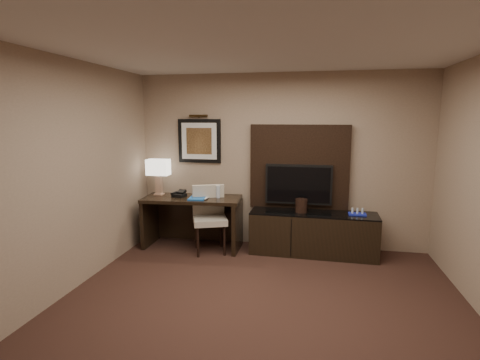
% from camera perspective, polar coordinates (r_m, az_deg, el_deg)
% --- Properties ---
extents(floor, '(4.50, 5.00, 0.01)m').
position_cam_1_polar(floor, '(3.93, 2.24, -21.63)').
color(floor, black).
rests_on(floor, ground).
extents(ceiling, '(4.50, 5.00, 0.01)m').
position_cam_1_polar(ceiling, '(3.43, 2.56, 20.86)').
color(ceiling, silver).
rests_on(ceiling, wall_back).
extents(wall_back, '(4.50, 0.01, 2.70)m').
position_cam_1_polar(wall_back, '(5.88, 6.13, 2.87)').
color(wall_back, gray).
rests_on(wall_back, floor).
extents(wall_left, '(0.01, 5.00, 2.70)m').
position_cam_1_polar(wall_left, '(4.37, -28.18, -0.51)').
color(wall_left, gray).
rests_on(wall_left, floor).
extents(desk, '(1.54, 0.74, 0.80)m').
position_cam_1_polar(desk, '(5.95, -7.23, -6.41)').
color(desk, black).
rests_on(desk, floor).
extents(credenza, '(1.86, 0.56, 0.64)m').
position_cam_1_polar(credenza, '(5.73, 11.04, -7.98)').
color(credenza, black).
rests_on(credenza, floor).
extents(tv_wall_panel, '(1.50, 0.12, 1.30)m').
position_cam_1_polar(tv_wall_panel, '(5.82, 9.01, 1.94)').
color(tv_wall_panel, black).
rests_on(tv_wall_panel, wall_back).
extents(tv, '(1.00, 0.08, 0.60)m').
position_cam_1_polar(tv, '(5.75, 8.90, -0.66)').
color(tv, black).
rests_on(tv, tv_wall_panel).
extents(artwork, '(0.70, 0.04, 0.70)m').
position_cam_1_polar(artwork, '(6.09, -6.19, 5.93)').
color(artwork, black).
rests_on(artwork, wall_back).
extents(picture_light, '(0.04, 0.04, 0.30)m').
position_cam_1_polar(picture_light, '(6.04, -6.37, 9.69)').
color(picture_light, '#3C2913').
rests_on(picture_light, wall_back).
extents(desk_chair, '(0.66, 0.70, 1.02)m').
position_cam_1_polar(desk_chair, '(5.68, -4.62, -6.00)').
color(desk_chair, beige).
rests_on(desk_chair, floor).
extents(table_lamp, '(0.35, 0.26, 0.51)m').
position_cam_1_polar(table_lamp, '(6.10, -12.29, 0.17)').
color(table_lamp, tan).
rests_on(table_lamp, desk).
extents(desk_phone, '(0.22, 0.20, 0.09)m').
position_cam_1_polar(desk_phone, '(5.90, -9.25, -2.12)').
color(desk_phone, black).
rests_on(desk_phone, desk).
extents(blue_folder, '(0.27, 0.35, 0.02)m').
position_cam_1_polar(blue_folder, '(5.75, -6.46, -2.73)').
color(blue_folder, '#1956A7').
rests_on(blue_folder, desk).
extents(book, '(0.15, 0.02, 0.21)m').
position_cam_1_polar(book, '(5.75, -6.43, -1.78)').
color(book, gray).
rests_on(book, desk).
extents(water_bottle, '(0.06, 0.06, 0.19)m').
position_cam_1_polar(water_bottle, '(5.76, -3.36, -1.80)').
color(water_bottle, silver).
rests_on(water_bottle, desk).
extents(ice_bucket, '(0.21, 0.21, 0.20)m').
position_cam_1_polar(ice_bucket, '(5.62, 9.32, -3.86)').
color(ice_bucket, black).
rests_on(ice_bucket, credenza).
extents(minibar_tray, '(0.25, 0.15, 0.09)m').
position_cam_1_polar(minibar_tray, '(5.67, 17.45, -4.64)').
color(minibar_tray, '#1B29B5').
rests_on(minibar_tray, credenza).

